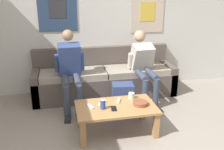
% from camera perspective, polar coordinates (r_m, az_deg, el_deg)
% --- Properties ---
extents(wall_back, '(10.00, 0.07, 2.55)m').
position_cam_1_polar(wall_back, '(4.56, -2.15, 12.31)').
color(wall_back, silver).
rests_on(wall_back, ground_plane).
extents(couch, '(2.47, 0.70, 0.82)m').
position_cam_1_polar(couch, '(4.45, -1.70, -0.98)').
color(couch, '#564C47').
rests_on(couch, ground_plane).
extents(coffee_table, '(1.04, 0.61, 0.37)m').
position_cam_1_polar(coffee_table, '(3.29, 0.92, -8.13)').
color(coffee_table, '#B27F4C').
rests_on(coffee_table, ground_plane).
extents(person_seated_adult, '(0.47, 0.83, 1.22)m').
position_cam_1_polar(person_seated_adult, '(3.91, -9.56, 1.57)').
color(person_seated_adult, '#384256').
rests_on(person_seated_adult, ground_plane).
extents(person_seated_teen, '(0.47, 0.93, 1.16)m').
position_cam_1_polar(person_seated_teen, '(4.17, 7.21, 2.49)').
color(person_seated_teen, '#384256').
rests_on(person_seated_teen, ground_plane).
extents(backpack, '(0.36, 0.32, 0.44)m').
position_cam_1_polar(backpack, '(3.90, 2.45, -5.26)').
color(backpack, navy).
rests_on(backpack, ground_plane).
extents(ceramic_bowl, '(0.19, 0.19, 0.05)m').
position_cam_1_polar(ceramic_bowl, '(3.30, 6.54, -6.36)').
color(ceramic_bowl, brown).
rests_on(ceramic_bowl, coffee_table).
extents(pillar_candle, '(0.08, 0.08, 0.10)m').
position_cam_1_polar(pillar_candle, '(3.47, 4.45, -4.73)').
color(pillar_candle, silver).
rests_on(pillar_candle, coffee_table).
extents(drink_can_blue, '(0.07, 0.07, 0.12)m').
position_cam_1_polar(drink_can_blue, '(3.17, -2.10, -6.72)').
color(drink_can_blue, '#28479E').
rests_on(drink_can_blue, coffee_table).
extents(game_controller_near_left, '(0.08, 0.15, 0.03)m').
position_cam_1_polar(game_controller_near_left, '(3.39, 1.51, -5.88)').
color(game_controller_near_left, white).
rests_on(game_controller_near_left, coffee_table).
extents(game_controller_near_right, '(0.08, 0.15, 0.03)m').
position_cam_1_polar(game_controller_near_right, '(3.24, -4.97, -7.17)').
color(game_controller_near_right, white).
rests_on(game_controller_near_right, coffee_table).
extents(game_controller_far_center, '(0.13, 0.12, 0.03)m').
position_cam_1_polar(game_controller_far_center, '(3.32, -2.19, -6.38)').
color(game_controller_far_center, white).
rests_on(game_controller_far_center, coffee_table).
extents(cell_phone, '(0.08, 0.14, 0.01)m').
position_cam_1_polar(cell_phone, '(3.19, 0.40, -7.66)').
color(cell_phone, black).
rests_on(cell_phone, coffee_table).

